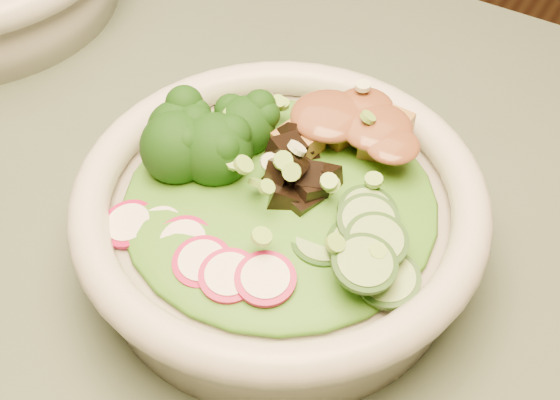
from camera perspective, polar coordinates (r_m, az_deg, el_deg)
The scene contains 10 objects.
dining_table at distance 0.66m, azimuth -6.23°, elevation -8.99°, with size 1.20×0.80×0.75m.
salad_bowl at distance 0.53m, azimuth 0.00°, elevation -1.48°, with size 0.28×0.28×0.07m.
lettuce_bed at distance 0.51m, azimuth 0.00°, elevation 0.08°, with size 0.21×0.21×0.02m, color #246B16.
broccoli_florets at distance 0.53m, azimuth -5.20°, elevation 4.64°, with size 0.08×0.07×0.04m, color black, non-canonical shape.
radish_slices at distance 0.48m, azimuth -5.37°, elevation -4.14°, with size 0.11×0.04×0.02m, color #9E0C40, non-canonical shape.
cucumber_slices at distance 0.47m, azimuth 5.76°, elevation -3.09°, with size 0.07×0.07×0.04m, color #81AF61, non-canonical shape.
mushroom_heap at distance 0.51m, azimuth 0.97°, elevation 1.93°, with size 0.07×0.07×0.04m, color black, non-canonical shape.
tofu_cubes at distance 0.54m, azimuth 4.90°, elevation 4.58°, with size 0.09×0.06×0.04m, color brown, non-canonical shape.
peanut_sauce at distance 0.53m, azimuth 4.99°, elevation 5.63°, with size 0.07×0.06×0.02m, color brown.
scallion_garnish at distance 0.49m, azimuth 0.00°, elevation 2.01°, with size 0.20×0.20×0.02m, color #7BB640, non-canonical shape.
Camera 1 is at (0.25, -0.28, 1.19)m, focal length 50.00 mm.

